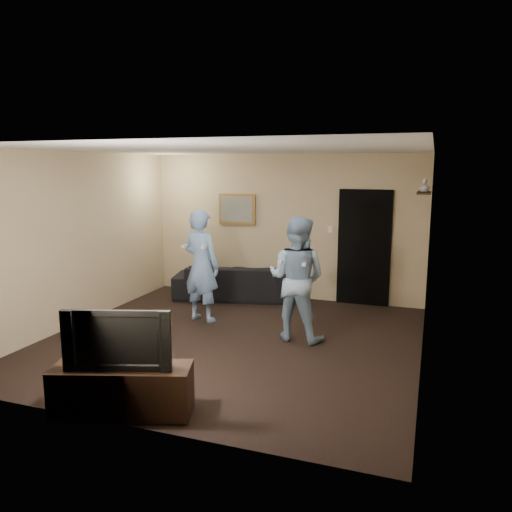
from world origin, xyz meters
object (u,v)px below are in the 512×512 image
at_px(sofa, 234,281).
at_px(television, 120,337).
at_px(wii_player_left, 201,266).
at_px(tv_console, 122,390).
at_px(wii_player_right, 297,278).

height_order(sofa, television, television).
bearing_deg(wii_player_left, sofa, 91.50).
bearing_deg(tv_console, television, 162.10).
height_order(tv_console, television, television).
bearing_deg(sofa, wii_player_left, 78.07).
height_order(tv_console, wii_player_right, wii_player_right).
height_order(sofa, tv_console, sofa).
distance_m(sofa, tv_console, 4.47).
bearing_deg(television, wii_player_left, 83.33).
bearing_deg(tv_console, wii_player_right, 51.40).
xyz_separation_m(sofa, television, (0.63, -4.42, 0.47)).
distance_m(sofa, television, 4.49).
bearing_deg(wii_player_right, tv_console, -110.70).
bearing_deg(sofa, television, 84.73).
height_order(television, wii_player_left, wii_player_left).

